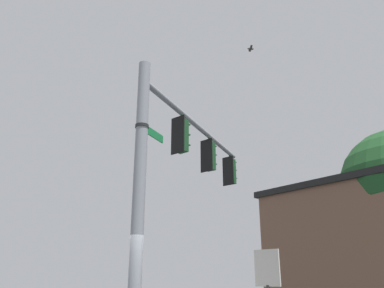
# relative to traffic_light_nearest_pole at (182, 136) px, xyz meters

# --- Properties ---
(signal_pole) EXTENTS (0.32, 0.32, 7.13)m
(signal_pole) POSITION_rel_traffic_light_nearest_pole_xyz_m (0.66, -2.26, -2.23)
(signal_pole) COLOR gray
(signal_pole) RESTS_ON ground
(mast_arm) EXTENTS (2.31, 7.26, 0.18)m
(mast_arm) POSITION_rel_traffic_light_nearest_pole_xyz_m (-0.41, 1.35, 0.79)
(mast_arm) COLOR gray
(traffic_light_nearest_pole) EXTENTS (0.54, 0.49, 1.31)m
(traffic_light_nearest_pole) POSITION_rel_traffic_light_nearest_pole_xyz_m (0.00, 0.00, 0.00)
(traffic_light_nearest_pole) COLOR black
(traffic_light_mid_inner) EXTENTS (0.54, 0.49, 1.31)m
(traffic_light_mid_inner) POSITION_rel_traffic_light_nearest_pole_xyz_m (-0.67, 2.26, 0.00)
(traffic_light_mid_inner) COLOR black
(traffic_light_mid_outer) EXTENTS (0.54, 0.49, 1.31)m
(traffic_light_mid_outer) POSITION_rel_traffic_light_nearest_pole_xyz_m (-1.34, 4.52, 0.00)
(traffic_light_mid_outer) COLOR black
(street_name_sign) EXTENTS (0.51, 1.26, 0.22)m
(street_name_sign) POSITION_rel_traffic_light_nearest_pole_xyz_m (0.59, -2.01, -0.53)
(street_name_sign) COLOR #147238
(bird_flying) EXTENTS (0.32, 0.30, 0.11)m
(bird_flying) POSITION_rel_traffic_light_nearest_pole_xyz_m (0.88, 2.98, 4.28)
(bird_flying) COLOR #4C4742
(historical_marker) EXTENTS (0.60, 0.08, 2.13)m
(historical_marker) POSITION_rel_traffic_light_nearest_pole_xyz_m (3.29, -0.84, -4.39)
(historical_marker) COLOR #333333
(historical_marker) RESTS_ON ground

